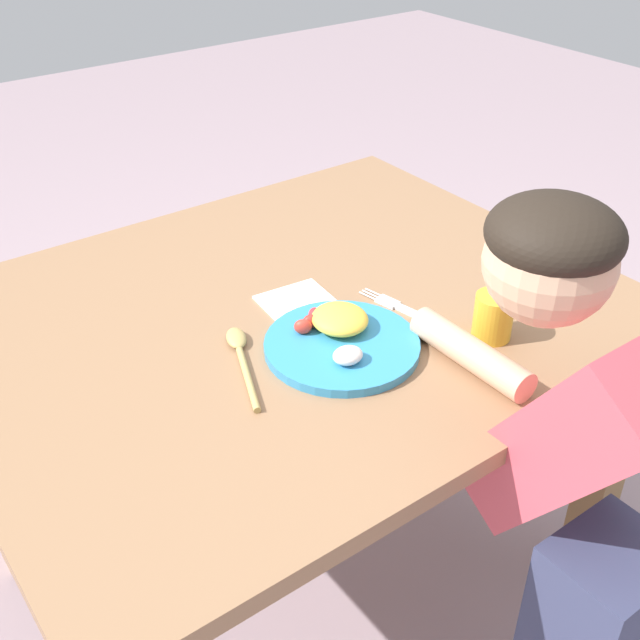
# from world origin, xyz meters

# --- Properties ---
(ground_plane) EXTENTS (8.00, 8.00, 0.00)m
(ground_plane) POSITION_xyz_m (0.00, 0.00, 0.00)
(ground_plane) COLOR gray
(dining_table) EXTENTS (1.14, 0.93, 0.67)m
(dining_table) POSITION_xyz_m (0.00, 0.00, 0.57)
(dining_table) COLOR #8F6848
(dining_table) RESTS_ON ground_plane
(plate) EXTENTS (0.25, 0.25, 0.05)m
(plate) POSITION_xyz_m (0.01, -0.14, 0.68)
(plate) COLOR #318AC1
(plate) RESTS_ON dining_table
(fork) EXTENTS (0.06, 0.22, 0.01)m
(fork) POSITION_xyz_m (0.16, -0.14, 0.67)
(fork) COLOR silver
(fork) RESTS_ON dining_table
(spoon) EXTENTS (0.10, 0.21, 0.02)m
(spoon) POSITION_xyz_m (-0.14, -0.07, 0.68)
(spoon) COLOR tan
(spoon) RESTS_ON dining_table
(drinking_cup) EXTENTS (0.06, 0.06, 0.08)m
(drinking_cup) POSITION_xyz_m (0.22, -0.27, 0.71)
(drinking_cup) COLOR gold
(drinking_cup) RESTS_ON dining_table
(person) EXTENTS (0.18, 0.50, 1.00)m
(person) POSITION_xyz_m (0.13, -0.53, 0.56)
(person) COLOR #353C5B
(person) RESTS_ON ground_plane
(napkin) EXTENTS (0.13, 0.14, 0.00)m
(napkin) POSITION_xyz_m (0.02, -0.00, 0.67)
(napkin) COLOR white
(napkin) RESTS_ON dining_table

